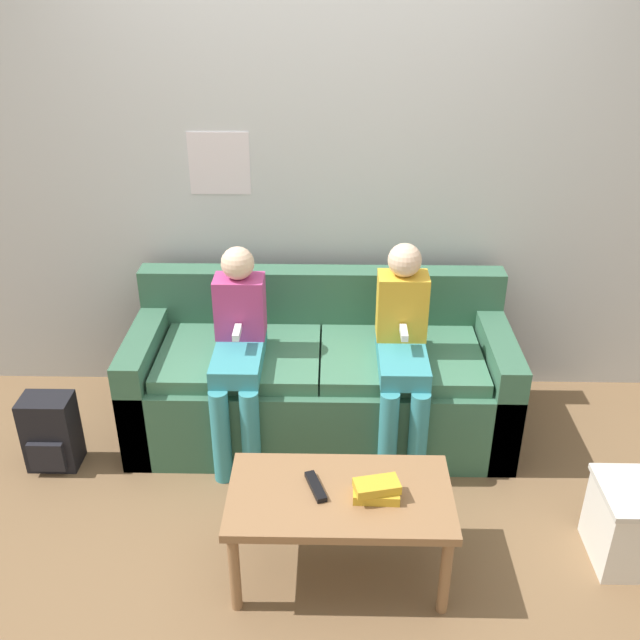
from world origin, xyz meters
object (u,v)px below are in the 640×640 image
(storage_box, at_px, (638,524))
(backpack, at_px, (51,433))
(coffee_table, at_px, (340,503))
(tv_remote, at_px, (317,487))
(person_right, at_px, (402,346))
(couch, at_px, (320,380))
(person_left, at_px, (239,347))

(storage_box, distance_m, backpack, 2.70)
(coffee_table, height_order, tv_remote, tv_remote)
(coffee_table, bearing_deg, backpack, 155.09)
(person_right, distance_m, tv_remote, 0.90)
(couch, bearing_deg, person_right, -25.38)
(couch, distance_m, backpack, 1.36)
(coffee_table, relative_size, storage_box, 2.40)
(tv_remote, relative_size, storage_box, 0.47)
(person_left, xyz_separation_m, backpack, (-0.92, -0.16, -0.40))
(coffee_table, height_order, backpack, coffee_table)
(coffee_table, relative_size, person_right, 0.82)
(person_right, distance_m, storage_box, 1.25)
(backpack, bearing_deg, person_left, 9.79)
(couch, distance_m, person_left, 0.53)
(tv_remote, distance_m, storage_box, 1.35)
(couch, xyz_separation_m, person_right, (0.39, -0.19, 0.32))
(backpack, bearing_deg, tv_remote, -25.66)
(storage_box, bearing_deg, tv_remote, -176.85)
(couch, distance_m, coffee_table, 1.01)
(backpack, bearing_deg, person_right, 5.44)
(couch, bearing_deg, storage_box, -34.31)
(person_left, height_order, backpack, person_left)
(person_right, relative_size, tv_remote, 6.18)
(tv_remote, height_order, storage_box, tv_remote)
(coffee_table, relative_size, tv_remote, 5.06)
(couch, xyz_separation_m, tv_remote, (0.00, -0.98, 0.14))
(couch, relative_size, person_left, 1.83)
(coffee_table, height_order, storage_box, coffee_table)
(person_right, xyz_separation_m, backpack, (-1.70, -0.16, -0.42))
(couch, bearing_deg, backpack, -165.06)
(person_right, bearing_deg, person_left, -179.74)
(coffee_table, bearing_deg, person_right, 69.87)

